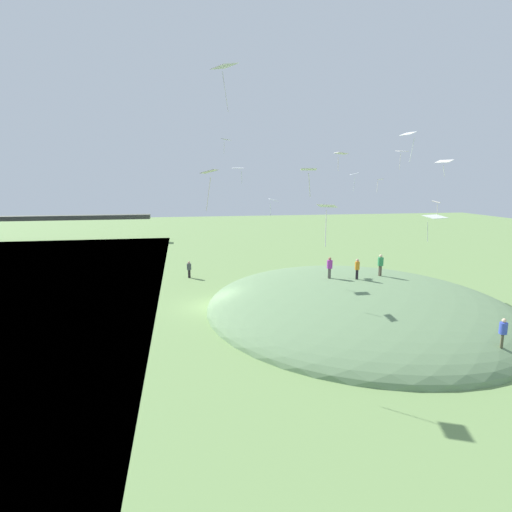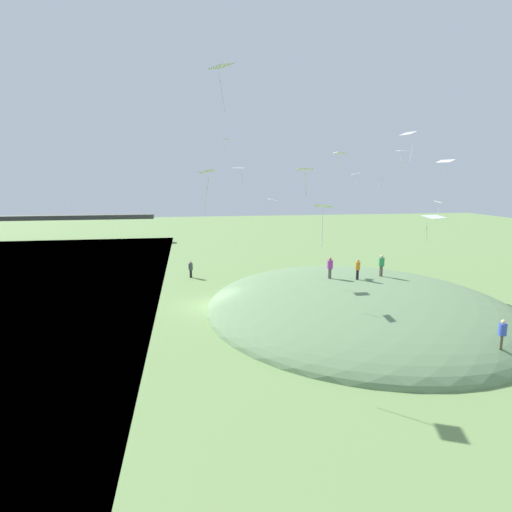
{
  "view_description": "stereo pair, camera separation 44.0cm",
  "coord_description": "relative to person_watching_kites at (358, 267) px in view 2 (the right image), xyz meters",
  "views": [
    {
      "loc": [
        -2.21,
        -31.28,
        9.73
      ],
      "look_at": [
        3.21,
        -1.01,
        4.06
      ],
      "focal_mm": 29.26,
      "sensor_mm": 36.0,
      "label": 1
    },
    {
      "loc": [
        -1.78,
        -31.35,
        9.73
      ],
      "look_at": [
        3.21,
        -1.01,
        4.06
      ],
      "focal_mm": 29.26,
      "sensor_mm": 36.0,
      "label": 2
    }
  ],
  "objects": [
    {
      "name": "kite_10",
      "position": [
        -11.74,
        -7.03,
        6.95
      ],
      "size": [
        1.09,
        1.31,
        2.21
      ],
      "color": "silver"
    },
    {
      "name": "person_with_child",
      "position": [
        -12.68,
        11.62,
        -2.04
      ],
      "size": [
        0.47,
        0.47,
        1.69
      ],
      "rotation": [
        0.0,
        0.0,
        3.23
      ],
      "color": "black",
      "rests_on": "ground_plane"
    },
    {
      "name": "person_near_shore",
      "position": [
        3.15,
        -11.49,
        -1.11
      ],
      "size": [
        0.56,
        0.56,
        1.61
      ],
      "rotation": [
        0.0,
        0.0,
        4.15
      ],
      "color": "#4F4C38",
      "rests_on": "grass_hill"
    },
    {
      "name": "kite_14",
      "position": [
        -6.86,
        -11.82,
        5.33
      ],
      "size": [
        0.99,
        0.96,
        1.96
      ],
      "color": "white"
    },
    {
      "name": "ground_plane",
      "position": [
        -11.06,
        1.64,
        -3.09
      ],
      "size": [
        160.0,
        160.0,
        0.0
      ],
      "primitive_type": "plane",
      "color": "#6C8E4F"
    },
    {
      "name": "kite_12",
      "position": [
        5.95,
        -1.11,
        7.91
      ],
      "size": [
        1.17,
        1.34,
        1.26
      ],
      "color": "silver"
    },
    {
      "name": "kite_9",
      "position": [
        -3.19,
        -3.92,
        8.22
      ],
      "size": [
        0.68,
        0.96,
        1.16
      ],
      "color": "silver"
    },
    {
      "name": "person_watching_kites",
      "position": [
        0.0,
        0.0,
        0.0
      ],
      "size": [
        0.46,
        0.46,
        1.61
      ],
      "rotation": [
        0.0,
        0.0,
        5.97
      ],
      "color": "black",
      "rests_on": "grass_hill"
    },
    {
      "name": "person_on_hilltop",
      "position": [
        2.51,
        1.15,
        -0.01
      ],
      "size": [
        0.61,
        0.61,
        1.76
      ],
      "rotation": [
        0.0,
        0.0,
        3.64
      ],
      "color": "brown",
      "rests_on": "grass_hill"
    },
    {
      "name": "kite_0",
      "position": [
        -7.1,
        -1.83,
        5.21
      ],
      "size": [
        0.67,
        0.91,
        1.17
      ],
      "color": "white"
    },
    {
      "name": "kite_11",
      "position": [
        -7.51,
        -11.07,
        7.0
      ],
      "size": [
        0.82,
        0.65,
        1.32
      ],
      "color": "silver"
    },
    {
      "name": "kite_5",
      "position": [
        2.64,
        7.46,
        7.07
      ],
      "size": [
        1.0,
        1.25,
        1.71
      ],
      "color": "white"
    },
    {
      "name": "kite_3",
      "position": [
        1.44,
        -3.78,
        9.45
      ],
      "size": [
        0.88,
        1.1,
        1.97
      ],
      "color": "white"
    },
    {
      "name": "kite_1",
      "position": [
        6.44,
        0.23,
        4.83
      ],
      "size": [
        0.97,
        0.99,
        1.26
      ],
      "color": "#F2E3CF"
    },
    {
      "name": "kite_2",
      "position": [
        -11.15,
        -9.68,
        11.58
      ],
      "size": [
        1.27,
        1.43,
        2.11
      ],
      "color": "white"
    },
    {
      "name": "grass_hill",
      "position": [
        -0.32,
        -0.9,
        -3.09
      ],
      "size": [
        22.79,
        25.56,
        4.16
      ],
      "primitive_type": "ellipsoid",
      "color": "#648459",
      "rests_on": "ground_plane"
    },
    {
      "name": "person_walking_path",
      "position": [
        -1.93,
        0.85,
        -0.01
      ],
      "size": [
        0.61,
        0.61,
        1.68
      ],
      "rotation": [
        0.0,
        0.0,
        0.67
      ],
      "color": "#53504B",
      "rests_on": "grass_hill"
    },
    {
      "name": "kite_4",
      "position": [
        0.57,
        -8.67,
        4.55
      ],
      "size": [
        1.39,
        1.15,
        1.52
      ],
      "color": "silver"
    },
    {
      "name": "kite_13",
      "position": [
        -8.66,
        4.23,
        7.47
      ],
      "size": [
        1.02,
        0.75,
        1.29
      ],
      "color": "white"
    },
    {
      "name": "kite_15",
      "position": [
        -8.94,
        10.25,
        10.23
      ],
      "size": [
        1.11,
        1.25,
        1.36
      ],
      "color": "white"
    },
    {
      "name": "kite_7",
      "position": [
        2.67,
        -0.8,
        8.57
      ],
      "size": [
        0.83,
        0.64,
        1.4
      ],
      "color": "white"
    },
    {
      "name": "kite_6",
      "position": [
        4.09,
        5.16,
        6.56
      ],
      "size": [
        0.79,
        0.83,
        1.22
      ],
      "color": "white"
    }
  ]
}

